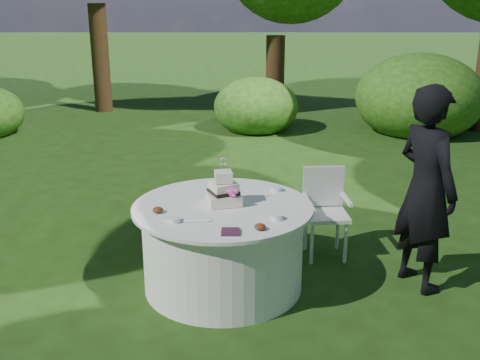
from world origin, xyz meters
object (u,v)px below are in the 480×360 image
cake (224,191)px  table (223,246)px  guest (426,189)px  chair (325,205)px  napkins (230,232)px

cake → table: bearing=-104.6°
guest → chair: guest is taller
napkins → chair: bearing=54.7°
guest → cake: size_ratio=4.38×
chair → cake: bearing=-146.4°
guest → table: guest is taller
chair → napkins: bearing=-125.3°
guest → cake: bearing=66.0°
napkins → table: (-0.08, 0.60, -0.39)m
guest → cake: guest is taller
guest → table: bearing=67.3°
table → chair: size_ratio=1.76×
napkins → cake: 0.65m
napkins → guest: 1.79m
cake → chair: 1.23m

